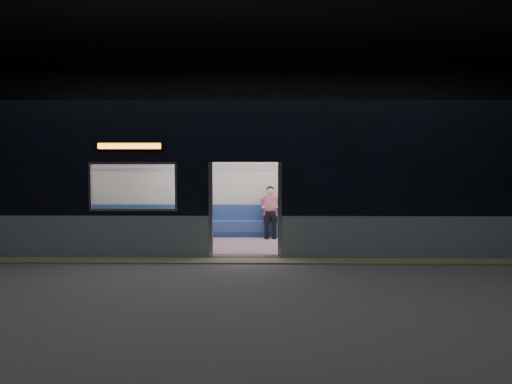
{
  "coord_description": "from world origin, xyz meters",
  "views": [
    {
      "loc": [
        0.41,
        -10.48,
        2.33
      ],
      "look_at": [
        0.21,
        2.3,
        1.31
      ],
      "focal_mm": 38.0,
      "sensor_mm": 36.0,
      "label": 1
    }
  ],
  "objects": [
    {
      "name": "metro_car",
      "position": [
        -0.0,
        2.54,
        1.85
      ],
      "size": [
        18.0,
        3.04,
        3.35
      ],
      "color": "#83939D",
      "rests_on": "station_floor"
    },
    {
      "name": "tactile_strip",
      "position": [
        0.0,
        0.55,
        0.01
      ],
      "size": [
        22.8,
        0.5,
        0.03
      ],
      "primitive_type": "cube",
      "color": "#8C7F59",
      "rests_on": "station_floor"
    },
    {
      "name": "handbag",
      "position": [
        0.57,
        3.34,
        0.67
      ],
      "size": [
        0.32,
        0.29,
        0.13
      ],
      "primitive_type": "cube",
      "rotation": [
        0.0,
        0.0,
        -0.3
      ],
      "color": "black",
      "rests_on": "passenger"
    },
    {
      "name": "passenger",
      "position": [
        0.57,
        3.55,
        0.78
      ],
      "size": [
        0.37,
        0.65,
        1.32
      ],
      "rotation": [
        0.0,
        0.0,
        0.05
      ],
      "color": "black",
      "rests_on": "metro_car"
    },
    {
      "name": "transit_map",
      "position": [
        3.38,
        3.85,
        1.46
      ],
      "size": [
        0.96,
        0.03,
        0.63
      ],
      "primitive_type": "cube",
      "color": "white",
      "rests_on": "metro_car"
    },
    {
      "name": "station_floor",
      "position": [
        0.0,
        0.0,
        -0.01
      ],
      "size": [
        24.0,
        14.0,
        0.01
      ],
      "primitive_type": "cube",
      "color": "#47494C",
      "rests_on": "ground"
    },
    {
      "name": "station_envelope",
      "position": [
        0.0,
        0.0,
        3.66
      ],
      "size": [
        24.0,
        14.0,
        5.0
      ],
      "color": "black",
      "rests_on": "station_floor"
    }
  ]
}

